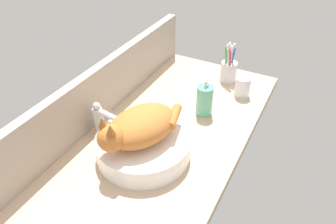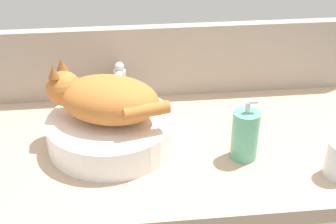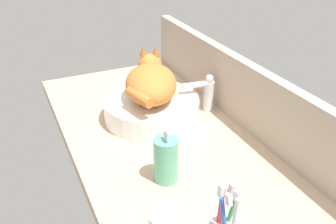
# 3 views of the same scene
# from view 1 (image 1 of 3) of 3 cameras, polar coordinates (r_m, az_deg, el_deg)

# --- Properties ---
(ground_plane) EXTENTS (1.22, 0.58, 0.04)m
(ground_plane) POSITION_cam_1_polar(r_m,az_deg,el_deg) (1.25, -0.76, -4.45)
(ground_plane) COLOR tan
(backsplash_panel) EXTENTS (1.22, 0.04, 0.22)m
(backsplash_panel) POSITION_cam_1_polar(r_m,az_deg,el_deg) (1.30, -11.52, 3.60)
(backsplash_panel) COLOR #AD9E8E
(backsplash_panel) RESTS_ON ground_plane
(sink_basin) EXTENTS (0.32, 0.32, 0.07)m
(sink_basin) POSITION_cam_1_polar(r_m,az_deg,el_deg) (1.13, -4.34, -6.01)
(sink_basin) COLOR white
(sink_basin) RESTS_ON ground_plane
(cat) EXTENTS (0.30, 0.25, 0.14)m
(cat) POSITION_cam_1_polar(r_m,az_deg,el_deg) (1.06, -5.12, -2.59)
(cat) COLOR #CC7533
(cat) RESTS_ON sink_basin
(faucet) EXTENTS (0.04, 0.12, 0.14)m
(faucet) POSITION_cam_1_polar(r_m,az_deg,el_deg) (1.22, -11.67, -1.02)
(faucet) COLOR silver
(faucet) RESTS_ON ground_plane
(soap_dispenser) EXTENTS (0.07, 0.07, 0.16)m
(soap_dispenser) POSITION_cam_1_polar(r_m,az_deg,el_deg) (1.31, 6.38, 2.06)
(soap_dispenser) COLOR #60B793
(soap_dispenser) RESTS_ON ground_plane
(toothbrush_cup) EXTENTS (0.07, 0.07, 0.19)m
(toothbrush_cup) POSITION_cam_1_polar(r_m,az_deg,el_deg) (1.55, 10.50, 7.12)
(toothbrush_cup) COLOR silver
(toothbrush_cup) RESTS_ON ground_plane
(water_glass) EXTENTS (0.07, 0.07, 0.09)m
(water_glass) POSITION_cam_1_polar(r_m,az_deg,el_deg) (1.46, 12.82, 4.20)
(water_glass) COLOR white
(water_glass) RESTS_ON ground_plane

